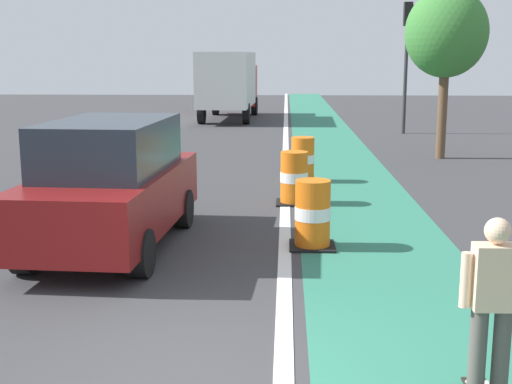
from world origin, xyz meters
name	(u,v)px	position (x,y,z in m)	size (l,w,h in m)	color
ground_plane	(188,379)	(0.00, 0.00, 0.00)	(100.00, 100.00, 0.00)	#38383A
bike_lane_strip	(342,172)	(2.40, 12.00, 0.00)	(2.50, 80.00, 0.01)	#2D755B
lane_divider_stripe	(285,172)	(0.90, 12.00, 0.01)	(0.20, 80.00, 0.01)	silver
skateboarder_on_lane	(492,307)	(2.66, -0.40, 0.91)	(0.57, 0.80, 1.69)	black
parked_suv_nearest	(112,184)	(-1.82, 4.49, 1.04)	(2.11, 4.70, 2.04)	maroon
traffic_barrel_front	(313,215)	(1.34, 4.65, 0.53)	(0.73, 0.73, 1.09)	orange
traffic_barrel_mid	(294,178)	(1.08, 7.97, 0.53)	(0.73, 0.73, 1.09)	orange
traffic_barrel_back	(303,160)	(1.32, 10.58, 0.53)	(0.73, 0.73, 1.09)	orange
delivery_truck_down_block	(229,82)	(-1.88, 27.51, 1.85)	(2.52, 7.66, 3.23)	silver
traffic_light_corner	(407,44)	(5.61, 21.60, 3.50)	(0.41, 0.32, 5.10)	#2D2D2D
street_tree_sidewalk	(446,34)	(5.56, 14.72, 3.67)	(2.40, 2.40, 5.00)	brown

